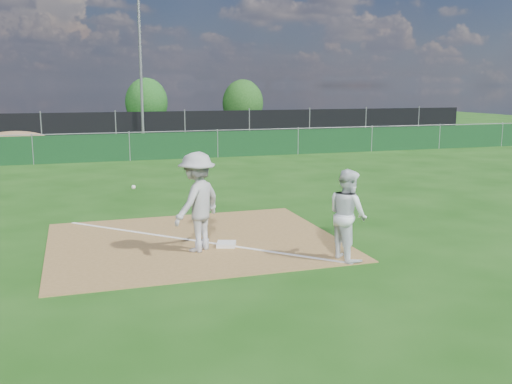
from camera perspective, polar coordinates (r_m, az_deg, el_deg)
ground at (r=20.98m, az=-11.16°, el=1.40°), size 90.00×90.00×0.00m
infield_dirt at (r=12.26m, az=-6.16°, el=-4.91°), size 6.00×5.00×0.02m
foul_line at (r=12.26m, az=-6.16°, el=-4.85°), size 5.01×5.01×0.01m
green_fence at (r=25.83m, az=-12.53°, el=4.39°), size 44.00×0.05×1.20m
dirt_mound at (r=29.33m, az=-22.98°, el=4.49°), size 3.38×2.60×1.17m
black_fence at (r=33.75m, az=-13.85°, el=6.25°), size 46.00×0.04×1.80m
parking_lot at (r=38.80m, az=-14.32°, el=5.43°), size 46.00×9.00×0.01m
light_pole at (r=33.52m, az=-11.44°, el=11.62°), size 0.16×0.16×8.00m
first_base at (r=11.81m, az=-2.99°, el=-5.23°), size 0.48×0.48×0.08m
play_at_first at (r=11.33m, az=-5.89°, el=-0.99°), size 1.99×1.41×1.98m
runner at (r=10.94m, az=9.16°, el=-2.24°), size 0.75×0.91×1.74m
car_mid at (r=37.99m, az=-13.23°, el=6.50°), size 4.56×1.79×1.48m
car_right at (r=39.94m, az=-5.00°, el=6.89°), size 5.33×3.40×1.44m
tree_mid at (r=45.77m, az=-10.90°, el=8.80°), size 3.28×3.28×3.89m
tree_right at (r=44.99m, az=-1.32°, el=8.88°), size 3.17×3.17×3.76m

